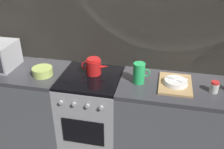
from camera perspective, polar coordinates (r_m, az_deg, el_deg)
ground_plane at (r=3.06m, az=-4.20°, el=-15.39°), size 8.00×8.00×0.00m
back_wall at (r=2.68m, az=-3.19°, el=8.45°), size 3.60×0.05×2.40m
counter_left at (r=3.11m, az=-20.74°, el=-6.00°), size 1.20×0.60×0.90m
stove_unit at (r=2.76m, az=-4.54°, el=-8.69°), size 0.60×0.63×0.90m
counter_right at (r=2.69m, az=14.55°, el=-10.89°), size 1.20×0.60×0.90m
kettle at (r=2.53m, az=-4.14°, el=1.83°), size 0.28×0.15×0.17m
mixing_bowl at (r=2.61m, az=-15.30°, el=0.66°), size 0.20×0.20×0.08m
pitcher at (r=2.38m, az=6.09°, el=0.31°), size 0.16×0.11×0.20m
dish_pile at (r=2.42m, az=14.01°, el=-1.91°), size 0.30×0.40×0.07m
spice_jar at (r=2.42m, az=21.96°, el=-2.62°), size 0.08×0.08×0.10m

